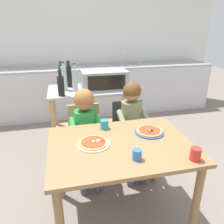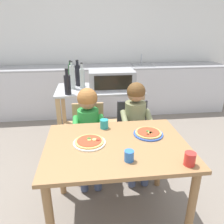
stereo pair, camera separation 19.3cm
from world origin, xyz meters
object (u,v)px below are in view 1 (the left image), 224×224
at_px(drinking_cup_blue, 137,155).
at_px(drinking_cup_red, 195,154).
at_px(bottle_dark_olive_oil, 75,80).
at_px(child_in_green_shirt, 86,125).
at_px(bottle_squat_spirits, 64,78).
at_px(child_in_olive_shirt, 133,119).
at_px(toaster_oven, 104,79).
at_px(pizza_plate_blue_rimmed, 149,131).
at_px(dining_chair_left, 85,136).
at_px(bottle_tall_green_wine, 61,85).
at_px(pizza_plate_white, 93,143).
at_px(drinking_cup_teal, 104,124).
at_px(bottle_clear_vinegar, 69,76).
at_px(dining_chair_right, 129,131).
at_px(bottle_brown_beer, 61,75).
at_px(dining_table, 120,156).
at_px(kitchen_island_cart, 93,110).

xyz_separation_m(drinking_cup_blue, drinking_cup_red, (0.39, -0.09, 0.01)).
bearing_deg(bottle_dark_olive_oil, child_in_green_shirt, -84.86).
xyz_separation_m(bottle_squat_spirits, child_in_olive_shirt, (0.67, -0.63, -0.34)).
distance_m(toaster_oven, pizza_plate_blue_rimmed, 1.09).
xyz_separation_m(bottle_squat_spirits, drinking_cup_blue, (0.44, -1.44, -0.24)).
bearing_deg(child_in_green_shirt, child_in_olive_shirt, 1.24).
bearing_deg(bottle_squat_spirits, bottle_dark_olive_oil, -38.00).
height_order(dining_chair_left, child_in_olive_shirt, child_in_olive_shirt).
distance_m(bottle_tall_green_wine, child_in_olive_shirt, 0.87).
bearing_deg(drinking_cup_blue, child_in_olive_shirt, 73.66).
bearing_deg(pizza_plate_white, toaster_oven, 74.87).
bearing_deg(child_in_green_shirt, dining_chair_left, 90.00).
relative_size(pizza_plate_blue_rimmed, drinking_cup_teal, 3.05).
bearing_deg(child_in_green_shirt, pizza_plate_blue_rimmed, -41.23).
bearing_deg(bottle_clear_vinegar, bottle_dark_olive_oil, -75.94).
height_order(bottle_clear_vinegar, dining_chair_left, bottle_clear_vinegar).
relative_size(bottle_dark_olive_oil, dining_chair_left, 0.41).
height_order(bottle_clear_vinegar, bottle_tall_green_wine, bottle_clear_vinegar).
bearing_deg(dining_chair_right, bottle_squat_spirits, 142.63).
bearing_deg(pizza_plate_white, bottle_tall_green_wine, 103.00).
xyz_separation_m(bottle_brown_beer, dining_chair_left, (0.20, -0.76, -0.53)).
xyz_separation_m(child_in_green_shirt, pizza_plate_blue_rimmed, (0.50, -0.44, 0.09)).
distance_m(bottle_squat_spirits, dining_chair_right, 1.00).
bearing_deg(dining_chair_right, child_in_green_shirt, -165.52).
bearing_deg(dining_table, bottle_squat_spirits, 107.69).
bearing_deg(drinking_cup_blue, drinking_cup_teal, 103.28).
height_order(bottle_clear_vinegar, child_in_olive_shirt, bottle_clear_vinegar).
bearing_deg(drinking_cup_red, child_in_green_shirt, 126.33).
relative_size(bottle_brown_beer, bottle_dark_olive_oil, 0.94).
distance_m(bottle_dark_olive_oil, drinking_cup_teal, 0.86).
distance_m(child_in_green_shirt, drinking_cup_red, 1.11).
bearing_deg(bottle_clear_vinegar, child_in_green_shirt, -82.15).
xyz_separation_m(bottle_dark_olive_oil, pizza_plate_blue_rimmed, (0.55, -0.98, -0.25)).
relative_size(kitchen_island_cart, child_in_olive_shirt, 1.01).
xyz_separation_m(bottle_tall_green_wine, drinking_cup_teal, (0.35, -0.67, -0.21)).
bearing_deg(drinking_cup_blue, bottle_squat_spirits, 106.88).
bearing_deg(bottle_brown_beer, kitchen_island_cart, -34.59).
relative_size(dining_table, drinking_cup_blue, 14.39).
bearing_deg(toaster_oven, bottle_tall_green_wine, -158.38).
height_order(bottle_squat_spirits, child_in_olive_shirt, bottle_squat_spirits).
height_order(child_in_olive_shirt, drinking_cup_blue, child_in_olive_shirt).
height_order(kitchen_island_cart, child_in_olive_shirt, child_in_olive_shirt).
relative_size(toaster_oven, drinking_cup_red, 6.09).
relative_size(dining_chair_right, pizza_plate_white, 3.18).
bearing_deg(child_in_olive_shirt, pizza_plate_blue_rimmed, -89.99).
relative_size(dining_chair_left, pizza_plate_blue_rimmed, 3.24).
xyz_separation_m(child_in_olive_shirt, drinking_cup_red, (0.15, -0.90, 0.11)).
bearing_deg(dining_table, bottle_dark_olive_oil, 103.27).
height_order(toaster_oven, bottle_tall_green_wine, bottle_tall_green_wine).
bearing_deg(bottle_brown_beer, dining_chair_right, -46.67).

